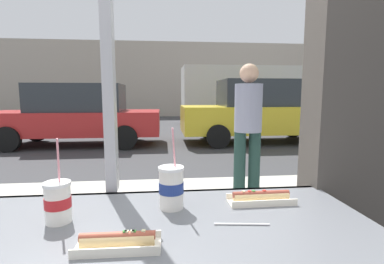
{
  "coord_description": "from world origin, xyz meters",
  "views": [
    {
      "loc": [
        0.24,
        -1.26,
        1.42
      ],
      "look_at": [
        0.63,
        2.5,
        0.93
      ],
      "focal_mm": 26.84,
      "sensor_mm": 36.0,
      "label": 1
    }
  ],
  "objects_px": {
    "box_truck": "(254,93)",
    "hotdog_tray_near": "(261,197)",
    "soda_cup_right": "(171,187)",
    "hotdog_tray_far": "(118,241)",
    "soda_cup_left": "(58,202)",
    "pedestrian": "(248,124)",
    "parked_car_red": "(77,115)",
    "parked_car_yellow": "(261,111)"
  },
  "relations": [
    {
      "from": "soda_cup_left",
      "to": "pedestrian",
      "type": "bearing_deg",
      "value": 58.98
    },
    {
      "from": "hotdog_tray_near",
      "to": "hotdog_tray_far",
      "type": "distance_m",
      "value": 0.62
    },
    {
      "from": "box_truck",
      "to": "pedestrian",
      "type": "distance_m",
      "value": 10.61
    },
    {
      "from": "parked_car_red",
      "to": "parked_car_yellow",
      "type": "xyz_separation_m",
      "value": [
        5.3,
        0.0,
        0.06
      ]
    },
    {
      "from": "soda_cup_left",
      "to": "hotdog_tray_near",
      "type": "bearing_deg",
      "value": 7.87
    },
    {
      "from": "soda_cup_right",
      "to": "hotdog_tray_far",
      "type": "distance_m",
      "value": 0.34
    },
    {
      "from": "soda_cup_right",
      "to": "box_truck",
      "type": "relative_size",
      "value": 0.05
    },
    {
      "from": "hotdog_tray_near",
      "to": "pedestrian",
      "type": "xyz_separation_m",
      "value": [
        0.6,
        2.17,
        0.08
      ]
    },
    {
      "from": "parked_car_yellow",
      "to": "box_truck",
      "type": "distance_m",
      "value": 5.25
    },
    {
      "from": "parked_car_red",
      "to": "hotdog_tray_near",
      "type": "bearing_deg",
      "value": -68.85
    },
    {
      "from": "hotdog_tray_far",
      "to": "soda_cup_right",
      "type": "bearing_deg",
      "value": 60.18
    },
    {
      "from": "hotdog_tray_near",
      "to": "pedestrian",
      "type": "relative_size",
      "value": 0.17
    },
    {
      "from": "parked_car_yellow",
      "to": "box_truck",
      "type": "bearing_deg",
      "value": 74.19
    },
    {
      "from": "soda_cup_left",
      "to": "box_truck",
      "type": "distance_m",
      "value": 13.21
    },
    {
      "from": "hotdog_tray_far",
      "to": "parked_car_red",
      "type": "xyz_separation_m",
      "value": [
        -2.25,
        7.51,
        -0.13
      ]
    },
    {
      "from": "soda_cup_right",
      "to": "box_truck",
      "type": "bearing_deg",
      "value": 70.62
    },
    {
      "from": "hotdog_tray_near",
      "to": "hotdog_tray_far",
      "type": "bearing_deg",
      "value": -150.29
    },
    {
      "from": "hotdog_tray_near",
      "to": "pedestrian",
      "type": "height_order",
      "value": "pedestrian"
    },
    {
      "from": "soda_cup_left",
      "to": "hotdog_tray_near",
      "type": "xyz_separation_m",
      "value": [
        0.77,
        0.11,
        -0.05
      ]
    },
    {
      "from": "pedestrian",
      "to": "box_truck",
      "type": "bearing_deg",
      "value": 71.63
    },
    {
      "from": "soda_cup_right",
      "to": "parked_car_red",
      "type": "height_order",
      "value": "parked_car_red"
    },
    {
      "from": "box_truck",
      "to": "parked_car_red",
      "type": "bearing_deg",
      "value": -143.24
    },
    {
      "from": "soda_cup_left",
      "to": "hotdog_tray_far",
      "type": "bearing_deg",
      "value": -40.44
    },
    {
      "from": "soda_cup_left",
      "to": "soda_cup_right",
      "type": "bearing_deg",
      "value": 12.35
    },
    {
      "from": "hotdog_tray_near",
      "to": "box_truck",
      "type": "relative_size",
      "value": 0.04
    },
    {
      "from": "box_truck",
      "to": "hotdog_tray_near",
      "type": "bearing_deg",
      "value": -107.85
    },
    {
      "from": "hotdog_tray_near",
      "to": "box_truck",
      "type": "distance_m",
      "value": 12.85
    },
    {
      "from": "hotdog_tray_near",
      "to": "box_truck",
      "type": "xyz_separation_m",
      "value": [
        3.94,
        12.22,
        0.51
      ]
    },
    {
      "from": "hotdog_tray_far",
      "to": "box_truck",
      "type": "relative_size",
      "value": 0.04
    },
    {
      "from": "hotdog_tray_near",
      "to": "parked_car_red",
      "type": "height_order",
      "value": "parked_car_red"
    },
    {
      "from": "soda_cup_left",
      "to": "parked_car_yellow",
      "type": "xyz_separation_m",
      "value": [
        3.28,
        7.31,
        -0.12
      ]
    },
    {
      "from": "hotdog_tray_near",
      "to": "parked_car_red",
      "type": "xyz_separation_m",
      "value": [
        -2.79,
        7.2,
        -0.13
      ]
    },
    {
      "from": "hotdog_tray_near",
      "to": "parked_car_yellow",
      "type": "height_order",
      "value": "parked_car_yellow"
    },
    {
      "from": "parked_car_red",
      "to": "soda_cup_right",
      "type": "bearing_deg",
      "value": -71.51
    },
    {
      "from": "soda_cup_left",
      "to": "pedestrian",
      "type": "relative_size",
      "value": 0.19
    },
    {
      "from": "soda_cup_left",
      "to": "soda_cup_right",
      "type": "height_order",
      "value": "soda_cup_right"
    },
    {
      "from": "hotdog_tray_near",
      "to": "box_truck",
      "type": "height_order",
      "value": "box_truck"
    },
    {
      "from": "soda_cup_right",
      "to": "box_truck",
      "type": "height_order",
      "value": "box_truck"
    },
    {
      "from": "soda_cup_right",
      "to": "parked_car_yellow",
      "type": "bearing_deg",
      "value": 68.21
    },
    {
      "from": "soda_cup_left",
      "to": "pedestrian",
      "type": "xyz_separation_m",
      "value": [
        1.37,
        2.27,
        0.03
      ]
    },
    {
      "from": "hotdog_tray_far",
      "to": "pedestrian",
      "type": "relative_size",
      "value": 0.15
    },
    {
      "from": "hotdog_tray_near",
      "to": "box_truck",
      "type": "bearing_deg",
      "value": 72.15
    }
  ]
}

